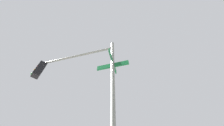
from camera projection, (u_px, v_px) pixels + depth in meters
The scene contains 1 object.
traffic_signal_near at pixel (73, 78), 4.32m from camera, with size 3.12×2.59×6.31m.
Camera 1 is at (-9.52, -5.09, 1.33)m, focal length 20.45 mm.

